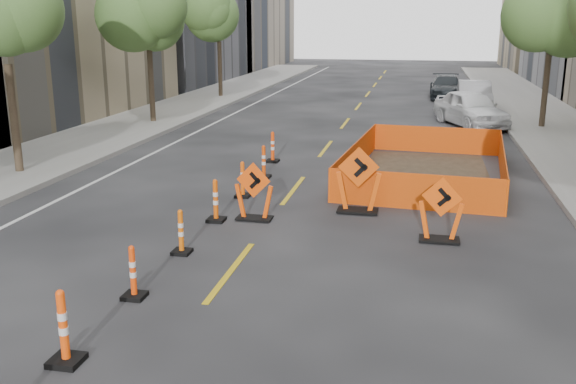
% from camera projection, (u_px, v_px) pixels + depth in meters
% --- Properties ---
extents(sidewalk_left, '(4.00, 90.00, 0.15)m').
position_uv_depth(sidewalk_left, '(40.00, 159.00, 21.29)').
color(sidewalk_left, gray).
rests_on(sidewalk_left, ground).
extents(tree_l_b, '(2.80, 2.80, 5.95)m').
position_uv_depth(tree_l_b, '(3.00, 20.00, 18.12)').
color(tree_l_b, '#382B1E').
rests_on(tree_l_b, ground).
extents(tree_l_c, '(2.80, 2.80, 5.95)m').
position_uv_depth(tree_l_c, '(148.00, 20.00, 27.58)').
color(tree_l_c, '#382B1E').
rests_on(tree_l_c, ground).
extents(tree_l_d, '(2.80, 2.80, 5.95)m').
position_uv_depth(tree_l_d, '(219.00, 20.00, 37.03)').
color(tree_l_d, '#382B1E').
rests_on(tree_l_d, ground).
extents(tree_r_c, '(2.80, 2.80, 5.95)m').
position_uv_depth(tree_r_c, '(552.00, 20.00, 26.17)').
color(tree_r_c, '#382B1E').
rests_on(tree_r_c, ground).
extents(channelizer_2, '(0.43, 0.43, 1.09)m').
position_uv_depth(channelizer_2, '(63.00, 327.00, 8.62)').
color(channelizer_2, '#FF4A0A').
rests_on(channelizer_2, ground).
extents(channelizer_3, '(0.37, 0.37, 0.94)m').
position_uv_depth(channelizer_3, '(133.00, 272.00, 10.70)').
color(channelizer_3, '#EF3E0A').
rests_on(channelizer_3, ground).
extents(channelizer_4, '(0.36, 0.36, 0.92)m').
position_uv_depth(channelizer_4, '(181.00, 232.00, 12.75)').
color(channelizer_4, '#E05C09').
rests_on(channelizer_4, ground).
extents(channelizer_5, '(0.40, 0.40, 1.01)m').
position_uv_depth(channelizer_5, '(216.00, 200.00, 14.79)').
color(channelizer_5, '#D84E09').
rests_on(channelizer_5, ground).
extents(channelizer_6, '(0.38, 0.38, 0.96)m').
position_uv_depth(channelizer_6, '(243.00, 179.00, 16.85)').
color(channelizer_6, '#F1540A').
rests_on(channelizer_6, ground).
extents(channelizer_7, '(0.39, 0.39, 0.98)m').
position_uv_depth(channelizer_7, '(264.00, 162.00, 18.89)').
color(channelizer_7, '#DB4109').
rests_on(channelizer_7, ground).
extents(channelizer_8, '(0.40, 0.40, 1.01)m').
position_uv_depth(channelizer_8, '(273.00, 147.00, 20.99)').
color(channelizer_8, '#F2400A').
rests_on(channelizer_8, ground).
extents(chevron_sign_left, '(0.99, 0.67, 1.38)m').
position_uv_depth(chevron_sign_left, '(254.00, 191.00, 14.86)').
color(chevron_sign_left, '#F24A0A').
rests_on(chevron_sign_left, ground).
extents(chevron_sign_center, '(1.19, 0.84, 1.63)m').
position_uv_depth(chevron_sign_center, '(358.00, 180.00, 15.40)').
color(chevron_sign_center, '#E94C09').
rests_on(chevron_sign_center, ground).
extents(chevron_sign_right, '(1.04, 0.75, 1.40)m').
position_uv_depth(chevron_sign_right, '(441.00, 210.00, 13.40)').
color(chevron_sign_right, '#F64F0A').
rests_on(chevron_sign_right, ground).
extents(safety_fence, '(4.89, 7.65, 0.92)m').
position_uv_depth(safety_fence, '(427.00, 161.00, 19.13)').
color(safety_fence, '#FF440D').
rests_on(safety_fence, ground).
extents(parked_car_near, '(3.46, 4.97, 1.57)m').
position_uv_depth(parked_car_near, '(471.00, 108.00, 28.03)').
color(parked_car_near, white).
rests_on(parked_car_near, ground).
extents(parked_car_mid, '(1.64, 4.59, 1.51)m').
position_uv_depth(parked_car_mid, '(474.00, 96.00, 32.85)').
color(parked_car_mid, '#9A999E').
rests_on(parked_car_mid, ground).
extents(parked_car_far, '(1.88, 4.62, 1.34)m').
position_uv_depth(parked_car_far, '(446.00, 87.00, 38.02)').
color(parked_car_far, black).
rests_on(parked_car_far, ground).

